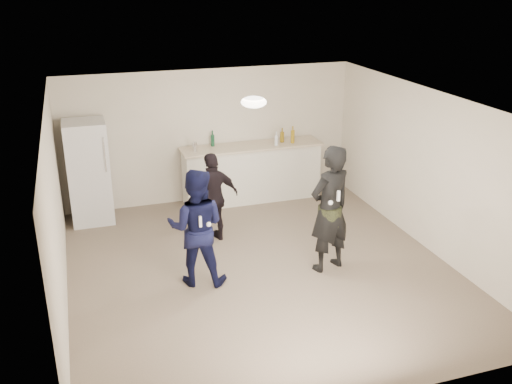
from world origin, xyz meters
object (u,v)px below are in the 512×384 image
object	(u,v)px
shaker	(195,147)
woman	(330,209)
counter	(252,174)
spectator	(213,198)
man	(196,227)
fridge	(89,172)

from	to	relation	value
shaker	woman	world-z (taller)	woman
counter	shaker	size ratio (longest dim) A/B	15.29
spectator	shaker	bearing A→B (deg)	-102.91
woman	shaker	bearing A→B (deg)	-82.66
counter	woman	size ratio (longest dim) A/B	1.37
woman	spectator	world-z (taller)	woman
counter	woman	bearing A→B (deg)	-85.39
man	woman	bearing A→B (deg)	-165.61
counter	man	distance (m)	3.23
shaker	spectator	world-z (taller)	spectator
counter	man	bearing A→B (deg)	-121.40
counter	woman	world-z (taller)	woman
fridge	man	xyz separation A→B (m)	(1.30, -2.67, -0.06)
shaker	woman	bearing A→B (deg)	-65.56
counter	spectator	size ratio (longest dim) A/B	1.74
shaker	spectator	size ratio (longest dim) A/B	0.11
man	woman	xyz separation A→B (m)	(1.91, -0.21, 0.11)
shaker	spectator	xyz separation A→B (m)	(-0.04, -1.48, -0.43)
fridge	shaker	size ratio (longest dim) A/B	10.59
fridge	shaker	distance (m)	1.91
fridge	shaker	xyz separation A→B (m)	(1.89, 0.04, 0.28)
man	woman	size ratio (longest dim) A/B	0.89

